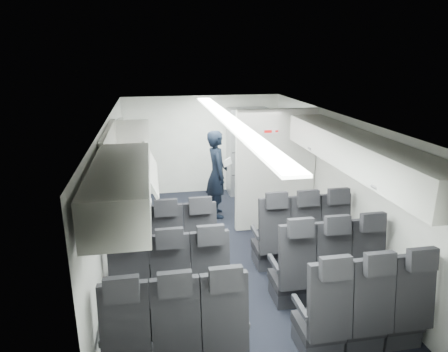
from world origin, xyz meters
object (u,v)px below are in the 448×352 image
object	(u,v)px
seat_row_front	(236,245)
galley_unit	(247,151)
carry_on_bag	(126,156)
flight_attendant	(217,174)
seat_row_rear	(273,326)
seat_row_mid	(251,279)
boarding_door	(123,173)

from	to	relation	value
seat_row_front	galley_unit	distance (m)	3.43
carry_on_bag	seat_row_front	bearing A→B (deg)	-2.84
flight_attendant	carry_on_bag	size ratio (longest dim) A/B	4.44
seat_row_rear	carry_on_bag	world-z (taller)	carry_on_bag
seat_row_front	galley_unit	size ratio (longest dim) A/B	1.75
seat_row_front	galley_unit	xyz separation A→B (m)	(0.95, 3.25, 0.55)
carry_on_bag	galley_unit	bearing A→B (deg)	48.58
seat_row_front	seat_row_rear	xyz separation A→B (m)	(0.00, -1.80, 0.00)
galley_unit	seat_row_mid	bearing A→B (deg)	-102.88
seat_row_rear	boarding_door	distance (m)	4.25
galley_unit	carry_on_bag	bearing A→B (deg)	-125.59
seat_row_mid	carry_on_bag	bearing A→B (deg)	150.04
galley_unit	flight_attendant	xyz separation A→B (m)	(-0.88, -1.18, -0.12)
seat_row_mid	boarding_door	distance (m)	3.45
seat_row_mid	flight_attendant	size ratio (longest dim) A/B	1.99
seat_row_rear	flight_attendant	world-z (taller)	flight_attendant
boarding_door	carry_on_bag	size ratio (longest dim) A/B	4.95
seat_row_rear	boarding_door	xyz separation A→B (m)	(-1.64, 3.89, 0.55)
seat_row_rear	carry_on_bag	xyz separation A→B (m)	(-1.43, 1.73, 1.40)
seat_row_rear	galley_unit	xyz separation A→B (m)	(0.95, 5.05, 0.55)
seat_row_mid	galley_unit	distance (m)	4.30
boarding_door	flight_attendant	size ratio (longest dim) A/B	1.11
seat_row_front	seat_row_mid	world-z (taller)	same
flight_attendant	boarding_door	bearing A→B (deg)	88.81
galley_unit	boarding_door	world-z (taller)	galley_unit
seat_row_mid	carry_on_bag	world-z (taller)	carry_on_bag
seat_row_front	seat_row_mid	bearing A→B (deg)	-90.00
boarding_door	carry_on_bag	world-z (taller)	carry_on_bag
seat_row_front	seat_row_rear	distance (m)	1.80
seat_row_front	carry_on_bag	distance (m)	2.01
flight_attendant	seat_row_rear	bearing A→B (deg)	178.03
seat_row_mid	boarding_door	world-z (taller)	boarding_door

